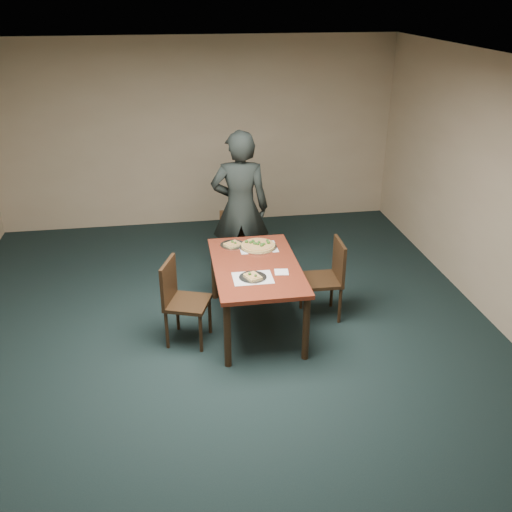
{
  "coord_description": "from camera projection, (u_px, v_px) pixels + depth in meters",
  "views": [
    {
      "loc": [
        -0.46,
        -4.53,
        3.41
      ],
      "look_at": [
        0.38,
        0.79,
        0.85
      ],
      "focal_mm": 40.0,
      "sensor_mm": 36.0,
      "label": 1
    }
  ],
  "objects": [
    {
      "name": "placemat_main",
      "position": [
        258.0,
        247.0,
        6.4
      ],
      "size": [
        0.42,
        0.32,
        0.0
      ],
      "primitive_type": "cube",
      "color": "white",
      "rests_on": "dining_table"
    },
    {
      "name": "ground",
      "position": [
        230.0,
        372.0,
        5.57
      ],
      "size": [
        8.0,
        8.0,
        0.0
      ],
      "primitive_type": "plane",
      "color": "black",
      "rests_on": "ground"
    },
    {
      "name": "room_shell",
      "position": [
        226.0,
        204.0,
        4.82
      ],
      "size": [
        8.0,
        8.0,
        8.0
      ],
      "color": "tan",
      "rests_on": "ground"
    },
    {
      "name": "dining_table",
      "position": [
        256.0,
        272.0,
        6.05
      ],
      "size": [
        0.9,
        1.5,
        0.75
      ],
      "color": "#591D11",
      "rests_on": "ground"
    },
    {
      "name": "chair_far",
      "position": [
        238.0,
        243.0,
        7.09
      ],
      "size": [
        0.43,
        0.43,
        0.91
      ],
      "rotation": [
        0.0,
        0.0,
        -0.03
      ],
      "color": "black",
      "rests_on": "ground"
    },
    {
      "name": "chair_left",
      "position": [
        180.0,
        297.0,
        5.86
      ],
      "size": [
        0.54,
        0.54,
        0.91
      ],
      "rotation": [
        0.0,
        0.0,
        1.23
      ],
      "color": "black",
      "rests_on": "ground"
    },
    {
      "name": "slice_plate_far",
      "position": [
        233.0,
        244.0,
        6.45
      ],
      "size": [
        0.28,
        0.28,
        0.06
      ],
      "color": "silver",
      "rests_on": "dining_table"
    },
    {
      "name": "slice_plate_near",
      "position": [
        253.0,
        277.0,
        5.73
      ],
      "size": [
        0.28,
        0.28,
        0.06
      ],
      "color": "silver",
      "rests_on": "dining_table"
    },
    {
      "name": "diner",
      "position": [
        240.0,
        208.0,
        6.93
      ],
      "size": [
        0.75,
        0.54,
        1.92
      ],
      "primitive_type": "imported",
      "rotation": [
        0.0,
        0.0,
        3.02
      ],
      "color": "black",
      "rests_on": "ground"
    },
    {
      "name": "chair_right",
      "position": [
        328.0,
        274.0,
        6.31
      ],
      "size": [
        0.43,
        0.43,
        0.91
      ],
      "rotation": [
        0.0,
        0.0,
        -1.6
      ],
      "color": "black",
      "rests_on": "ground"
    },
    {
      "name": "placemat_near",
      "position": [
        253.0,
        278.0,
        5.73
      ],
      "size": [
        0.4,
        0.3,
        0.0
      ],
      "primitive_type": "cube",
      "color": "white",
      "rests_on": "dining_table"
    },
    {
      "name": "pizza_pan",
      "position": [
        258.0,
        245.0,
        6.39
      ],
      "size": [
        0.42,
        0.42,
        0.07
      ],
      "color": "silver",
      "rests_on": "dining_table"
    },
    {
      "name": "napkin",
      "position": [
        281.0,
        272.0,
        5.84
      ],
      "size": [
        0.16,
        0.16,
        0.01
      ],
      "primitive_type": "cube",
      "rotation": [
        0.0,
        0.0,
        -0.12
      ],
      "color": "white",
      "rests_on": "dining_table"
    }
  ]
}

